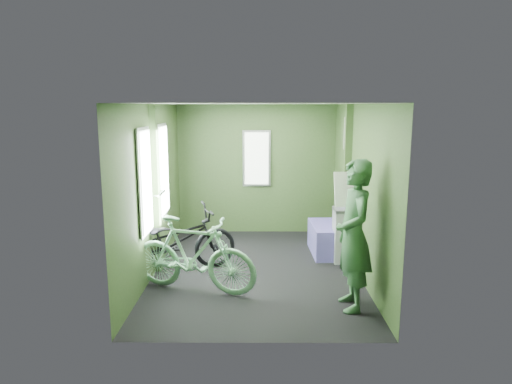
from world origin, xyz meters
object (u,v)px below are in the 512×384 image
waste_box (342,235)px  bench_seat (330,235)px  bicycle_black (175,273)px  passenger (354,235)px  bicycle_mint (194,292)px

waste_box → bench_seat: (-0.11, 0.37, -0.12)m
bicycle_black → passenger: passenger is taller
passenger → bench_seat: size_ratio=1.76×
passenger → waste_box: 1.65m
bicycle_black → waste_box: (2.38, 0.50, 0.40)m
bicycle_black → waste_box: waste_box is taller
bicycle_black → bicycle_mint: bicycle_mint is taller
passenger → bench_seat: (0.05, 1.95, -0.57)m
bicycle_mint → waste_box: 2.37m
bicycle_black → waste_box: 2.46m
passenger → bicycle_black: bearing=-120.3°
bicycle_black → bicycle_mint: bearing=-173.5°
bicycle_black → bench_seat: (2.27, 0.87, 0.29)m
bicycle_mint → bench_seat: bearing=-33.8°
passenger → waste_box: (0.16, 1.58, -0.46)m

